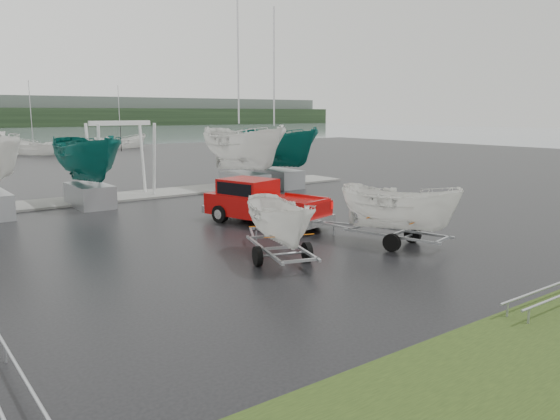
% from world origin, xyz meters
% --- Properties ---
extents(ground_plane, '(120.00, 120.00, 0.00)m').
position_xyz_m(ground_plane, '(0.00, 0.00, 0.00)').
color(ground_plane, black).
rests_on(ground_plane, ground).
extents(dock, '(30.00, 3.00, 0.12)m').
position_xyz_m(dock, '(0.00, 13.00, 0.05)').
color(dock, gray).
rests_on(dock, ground).
extents(pickup_truck, '(3.20, 5.77, 1.82)m').
position_xyz_m(pickup_truck, '(2.29, 2.72, 0.95)').
color(pickup_truck, '#930808').
rests_on(pickup_truck, ground).
extents(trailer_hitched, '(2.07, 3.78, 4.93)m').
position_xyz_m(trailer_hitched, '(3.89, -3.29, 2.68)').
color(trailer_hitched, '#9A9CA2').
rests_on(trailer_hitched, ground).
extents(trailer_parked, '(2.21, 3.79, 4.50)m').
position_xyz_m(trailer_parked, '(-0.55, -2.50, 2.45)').
color(trailer_parked, '#9A9CA2').
rests_on(trailer_parked, ground).
extents(boat_hoist, '(3.30, 2.18, 4.12)m').
position_xyz_m(boat_hoist, '(0.37, 13.00, 2.67)').
color(boat_hoist, silver).
rests_on(boat_hoist, ground).
extents(keelboat_1, '(2.39, 3.20, 7.44)m').
position_xyz_m(keelboat_1, '(-2.01, 11.20, 3.78)').
color(keelboat_1, '#9A9CA2').
rests_on(keelboat_1, ground).
extents(keelboat_2, '(2.74, 3.20, 10.92)m').
position_xyz_m(keelboat_2, '(6.88, 11.00, 4.36)').
color(keelboat_2, '#9A9CA2').
rests_on(keelboat_2, ground).
extents(keelboat_3, '(2.57, 3.20, 10.74)m').
position_xyz_m(keelboat_3, '(9.63, 11.30, 4.08)').
color(keelboat_3, '#9A9CA2').
rests_on(keelboat_3, ground).
extents(moored_boat_2, '(3.64, 3.67, 11.55)m').
position_xyz_m(moored_boat_2, '(3.89, 48.84, 0.00)').
color(moored_boat_2, silver).
rests_on(moored_boat_2, ground).
extents(moored_boat_3, '(3.03, 2.97, 11.58)m').
position_xyz_m(moored_boat_3, '(15.46, 53.44, 0.00)').
color(moored_boat_3, silver).
rests_on(moored_boat_3, ground).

